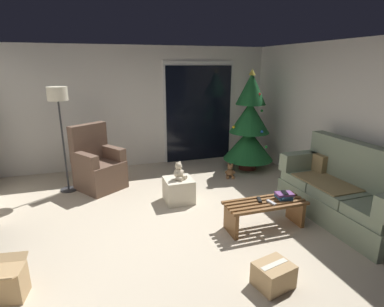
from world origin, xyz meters
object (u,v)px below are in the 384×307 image
Objects in this scene: ottoman at (179,190)px; cardboard_box_taped_mid_floor at (273,275)px; teddy_bear_cream at (179,172)px; christmas_tree at (249,127)px; floor_lamp at (59,104)px; teddy_bear_chestnut_by_tree at (230,172)px; cardboard_box_open_near_shelf at (4,284)px; remote_black at (259,200)px; couch at (346,193)px; remote_silver at (271,203)px; cell_phone at (285,193)px; coffee_table at (265,210)px; book_stack at (284,196)px; armchair at (98,166)px.

cardboard_box_taped_mid_floor is at bearing -80.31° from ottoman.
ottoman is 0.31m from teddy_bear_cream.
christmas_tree reaches higher than ottoman.
floor_lamp reaches higher than teddy_bear_chestnut_by_tree.
christmas_tree reaches higher than cardboard_box_open_near_shelf.
couch is at bearing -168.73° from remote_black.
remote_silver is 1.08× the size of cell_phone.
floor_lamp is 2.39m from ottoman.
ottoman is at bearing 127.21° from coffee_table.
teddy_bear_cream reaches higher than remote_black.
floor_lamp is (-2.89, 2.16, 1.08)m from book_stack.
christmas_tree is 3.58m from floor_lamp.
cardboard_box_open_near_shelf is at bearing -172.23° from coffee_table.
ottoman is 2.63m from cardboard_box_open_near_shelf.
coffee_table is 3.86× the size of teddy_bear_cream.
coffee_table is 1.92m from teddy_bear_chestnut_by_tree.
couch is 1.21m from coffee_table.
floor_lamp is 2.25m from teddy_bear_cream.
cell_phone is at bearing 6.91° from remote_silver.
floor_lamp reaches higher than armchair.
remote_black is at bearing -53.03° from teddy_bear_cream.
book_stack is 0.59× the size of cardboard_box_taped_mid_floor.
teddy_bear_cream is at bearing 99.56° from cardboard_box_taped_mid_floor.
couch is 4.76× the size of cardboard_box_taped_mid_floor.
remote_silver is at bearing 176.87° from couch.
armchair reaches higher than teddy_bear_cream.
armchair is 2.47m from teddy_bear_chestnut_by_tree.
couch is 1.10× the size of floor_lamp.
christmas_tree is (0.99, 2.19, 0.51)m from remote_black.
cell_phone reaches higher than remote_black.
remote_black is 1.08× the size of cell_phone.
coffee_table is 0.34m from book_stack.
ottoman is at bearing -149.50° from teddy_bear_chestnut_by_tree.
couch reaches higher than cardboard_box_open_near_shelf.
book_stack is at bearing 171.16° from couch.
teddy_bear_chestnut_by_tree is (1.24, 0.73, -0.07)m from ottoman.
cardboard_box_taped_mid_floor is (0.37, -2.18, -0.07)m from ottoman.
cardboard_box_open_near_shelf is at bearing -109.89° from armchair.
cardboard_box_open_near_shelf is (-3.93, -2.66, -0.74)m from christmas_tree.
cell_phone is at bearing -42.06° from armchair.
teddy_bear_cream is at bearing 135.79° from book_stack.
remote_black is 1.38m from ottoman.
christmas_tree is at bearing 31.34° from ottoman.
cardboard_box_taped_mid_floor is (-0.55, -0.96, -0.27)m from remote_silver.
remote_black reaches higher than ottoman.
coffee_table is 3.86× the size of teddy_bear_chestnut_by_tree.
armchair is 2.72m from cardboard_box_open_near_shelf.
book_stack is 0.14× the size of floor_lamp.
floor_lamp reaches higher than book_stack.
christmas_tree is at bearing 67.52° from coffee_table.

